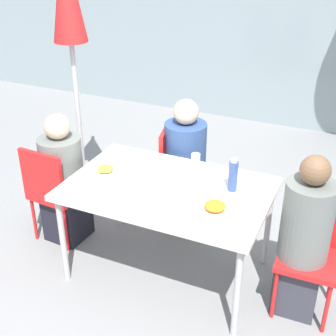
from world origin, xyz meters
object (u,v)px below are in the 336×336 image
object	(u,v)px
person_far	(185,167)
chair_right	(312,243)
chair_left	(53,188)
person_left	(64,183)
person_right	(304,241)
chair_far	(177,167)
salad_bowl	(155,189)
drinking_cup	(196,160)
closed_umbrella	(69,13)
bottle	(233,176)

from	to	relation	value
person_far	chair_right	bearing A→B (deg)	49.73
chair_left	person_left	distance (m)	0.10
person_right	chair_far	xyz separation A→B (m)	(-1.23, 0.73, -0.06)
person_left	salad_bowl	world-z (taller)	person_left
person_left	chair_right	world-z (taller)	person_left
chair_far	drinking_cup	bearing A→B (deg)	27.00
drinking_cup	salad_bowl	world-z (taller)	drinking_cup
person_left	closed_umbrella	distance (m)	1.40
bottle	chair_far	bearing A→B (deg)	138.27
chair_left	closed_umbrella	size ratio (longest dim) A/B	0.36
salad_bowl	bottle	bearing A→B (deg)	27.37
chair_left	person_left	world-z (taller)	person_left
chair_far	salad_bowl	xyz separation A→B (m)	(0.20, -0.86, 0.28)
person_far	drinking_cup	size ratio (longest dim) A/B	10.87
closed_umbrella	person_far	bearing A→B (deg)	2.14
chair_right	chair_far	xyz separation A→B (m)	(-1.27, 0.65, 0.00)
chair_left	person_right	xyz separation A→B (m)	(2.00, 0.03, 0.06)
person_left	chair_far	size ratio (longest dim) A/B	1.30
person_far	salad_bowl	world-z (taller)	person_far
drinking_cup	person_left	bearing A→B (deg)	-163.62
person_left	closed_umbrella	world-z (taller)	closed_umbrella
salad_bowl	closed_umbrella	bearing A→B (deg)	145.82
chair_left	bottle	xyz separation A→B (m)	(1.46, 0.15, 0.37)
chair_left	person_far	bearing A→B (deg)	44.07
chair_left	person_right	world-z (taller)	person_right
person_left	salad_bowl	xyz separation A→B (m)	(0.92, -0.17, 0.25)
salad_bowl	chair_left	bearing A→B (deg)	174.50
drinking_cup	chair_right	bearing A→B (deg)	-15.51
chair_far	bottle	xyz separation A→B (m)	(0.68, -0.61, 0.37)
bottle	drinking_cup	xyz separation A→B (m)	(-0.37, 0.23, -0.06)
chair_right	chair_far	bearing A→B (deg)	-28.27
chair_right	closed_umbrella	world-z (taller)	closed_umbrella
person_far	closed_umbrella	bearing A→B (deg)	-100.67
chair_far	chair_left	bearing A→B (deg)	-58.26
chair_left	bottle	distance (m)	1.51
bottle	salad_bowl	world-z (taller)	bottle
chair_right	drinking_cup	world-z (taller)	chair_right
chair_left	person_far	distance (m)	1.13
person_left	drinking_cup	distance (m)	1.12
person_right	chair_far	size ratio (longest dim) A/B	1.37
chair_right	person_right	world-z (taller)	person_right
bottle	closed_umbrella	bearing A→B (deg)	161.80
chair_left	person_left	size ratio (longest dim) A/B	0.77
person_right	closed_umbrella	xyz separation A→B (m)	(-2.18, 0.66, 1.20)
chair_right	drinking_cup	size ratio (longest dim) A/B	8.17
chair_far	bottle	world-z (taller)	bottle
person_left	closed_umbrella	xyz separation A→B (m)	(-0.24, 0.62, 1.23)
person_left	person_right	distance (m)	1.95
chair_left	chair_far	xyz separation A→B (m)	(0.78, 0.76, 0.00)
chair_left	drinking_cup	distance (m)	1.20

